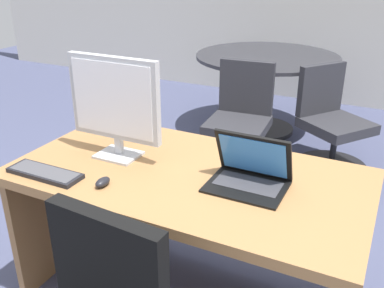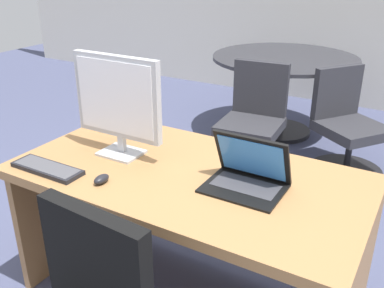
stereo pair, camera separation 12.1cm
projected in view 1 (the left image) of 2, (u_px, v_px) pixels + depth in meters
ground at (273, 176)px, 3.47m from camera, size 12.00×12.00×0.00m
desk at (192, 205)px, 2.05m from camera, size 1.58×0.84×0.74m
monitor at (114, 102)px, 1.98m from camera, size 0.47×0.16×0.48m
laptop at (251, 169)px, 1.82m from camera, size 0.32×0.25×0.23m
keyboard at (45, 173)px, 1.91m from camera, size 0.35×0.11×0.02m
mouse at (103, 182)px, 1.81m from camera, size 0.05×0.08×0.04m
desk_lamp at (113, 87)px, 2.32m from camera, size 0.12×0.15×0.34m
meeting_table at (266, 74)px, 4.12m from camera, size 1.34×1.34×0.76m
meeting_chair_near at (331, 129)px, 3.50m from camera, size 0.65×0.64×0.83m
meeting_chair_far at (239, 129)px, 3.46m from camera, size 0.56×0.56×0.86m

